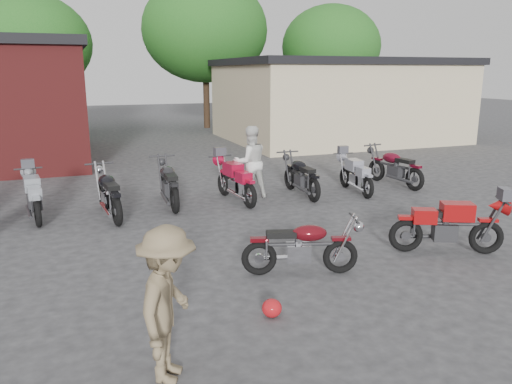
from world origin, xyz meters
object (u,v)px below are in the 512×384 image
object	(u,v)px
helmet	(272,308)
row_bike_4	(235,179)
person_tan	(168,305)
row_bike_3	(169,181)
row_bike_2	(108,191)
row_bike_7	(394,165)
row_bike_6	(356,173)
sportbike	(449,223)
row_bike_5	(301,174)
vintage_motorcycle	(303,243)
person_light	(250,162)
row_bike_1	(33,194)

from	to	relation	value
helmet	row_bike_4	size ratio (longest dim) A/B	0.14
person_tan	row_bike_3	distance (m)	7.21
person_tan	row_bike_2	xyz separation A→B (m)	(-0.10, 6.54, -0.24)
helmet	row_bike_7	distance (m)	8.78
helmet	row_bike_6	world-z (taller)	row_bike_6
sportbike	row_bike_3	bearing A→B (deg)	153.96
row_bike_5	row_bike_6	size ratio (longest dim) A/B	1.09
helmet	row_bike_3	xyz separation A→B (m)	(-0.17, 6.20, 0.48)
vintage_motorcycle	row_bike_5	size ratio (longest dim) A/B	0.90
row_bike_5	vintage_motorcycle	bearing A→B (deg)	155.33
helmet	person_light	bearing A→B (deg)	72.58
helmet	person_tan	xyz separation A→B (m)	(-1.53, -0.87, 0.72)
vintage_motorcycle	row_bike_7	xyz separation A→B (m)	(5.28, 4.94, 0.07)
row_bike_4	row_bike_2	bearing A→B (deg)	87.90
helmet	row_bike_2	xyz separation A→B (m)	(-1.62, 5.66, 0.48)
row_bike_4	row_bike_5	xyz separation A→B (m)	(1.81, 0.00, 0.00)
row_bike_5	row_bike_7	bearing A→B (deg)	-86.81
sportbike	helmet	world-z (taller)	sportbike
sportbike	row_bike_7	bearing A→B (deg)	89.54
sportbike	row_bike_3	world-z (taller)	row_bike_3
row_bike_3	row_bike_7	xyz separation A→B (m)	(6.46, -0.09, -0.01)
helmet	row_bike_5	world-z (taller)	row_bike_5
sportbike	row_bike_5	xyz separation A→B (m)	(-0.61, 4.84, 0.02)
sportbike	row_bike_6	xyz separation A→B (m)	(0.91, 4.61, -0.03)
row_bike_1	sportbike	bearing A→B (deg)	-132.76
helmet	row_bike_1	distance (m)	6.91
row_bike_5	row_bike_6	world-z (taller)	row_bike_5
row_bike_5	row_bike_7	world-z (taller)	row_bike_7
vintage_motorcycle	row_bike_4	xyz separation A→B (m)	(0.45, 4.80, 0.06)
vintage_motorcycle	row_bike_7	distance (m)	7.23
person_light	row_bike_2	bearing A→B (deg)	8.55
person_light	row_bike_1	world-z (taller)	person_light
vintage_motorcycle	person_tan	world-z (taller)	person_tan
row_bike_2	row_bike_4	bearing A→B (deg)	-91.08
person_light	row_bike_4	size ratio (longest dim) A/B	0.93
helmet	row_bike_6	size ratio (longest dim) A/B	0.15
row_bike_6	row_bike_3	bearing A→B (deg)	90.08
sportbike	row_bike_6	bearing A→B (deg)	104.18
row_bike_4	row_bike_5	size ratio (longest dim) A/B	1.00
vintage_motorcycle	row_bike_7	world-z (taller)	row_bike_7
row_bike_1	row_bike_4	xyz separation A→B (m)	(4.65, -0.15, 0.02)
row_bike_4	row_bike_1	bearing A→B (deg)	80.48
vintage_motorcycle	person_tan	distance (m)	3.27
sportbike	row_bike_3	size ratio (longest dim) A/B	0.93
row_bike_2	helmet	bearing A→B (deg)	-170.72
row_bike_2	row_bike_1	bearing A→B (deg)	67.33
row_bike_1	row_bike_5	distance (m)	6.47
person_tan	sportbike	bearing A→B (deg)	-42.52
row_bike_4	row_bike_7	xyz separation A→B (m)	(4.83, 0.14, 0.01)
sportbike	person_tan	world-z (taller)	person_tan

